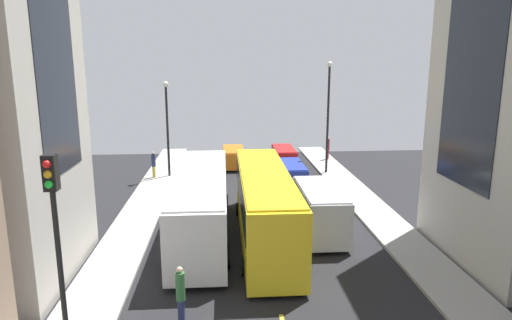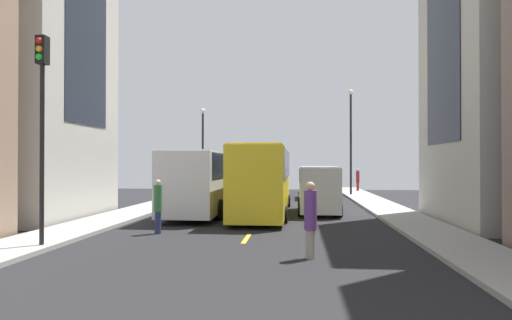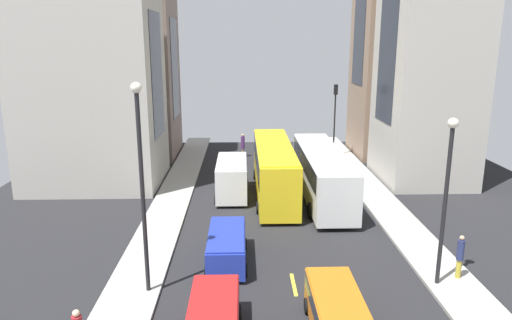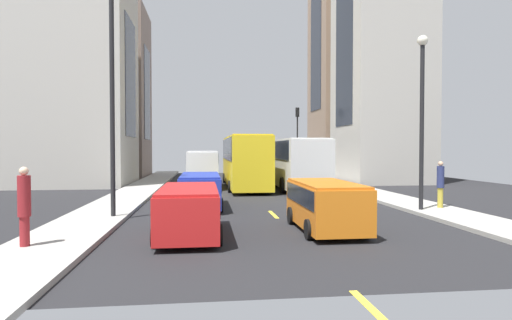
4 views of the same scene
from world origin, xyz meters
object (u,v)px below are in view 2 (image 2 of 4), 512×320
at_px(delivery_van_white, 318,186).
at_px(pedestrian_waiting_curb, 189,181).
at_px(car_orange_0, 265,183).
at_px(city_bus_white, 210,176).
at_px(pedestrian_crossing_near, 310,218).
at_px(pedestrian_crossing_mid, 358,179).
at_px(streetcar_yellow, 265,175).
at_px(car_red_2, 313,183).
at_px(traffic_light_near_corner, 42,101).
at_px(pedestrian_walking_far, 158,205).
at_px(car_blue_1, 313,187).

bearing_deg(delivery_van_white, pedestrian_waiting_curb, 130.14).
relative_size(car_orange_0, pedestrian_waiting_curb, 2.10).
relative_size(city_bus_white, pedestrian_crossing_near, 5.70).
distance_m(car_orange_0, pedestrian_crossing_mid, 8.93).
height_order(city_bus_white, pedestrian_crossing_near, city_bus_white).
relative_size(streetcar_yellow, delivery_van_white, 2.31).
bearing_deg(city_bus_white, car_red_2, 67.98).
relative_size(city_bus_white, traffic_light_near_corner, 1.89).
bearing_deg(pedestrian_walking_far, traffic_light_near_corner, 49.32).
bearing_deg(car_red_2, car_blue_1, -92.52).
relative_size(delivery_van_white, pedestrian_walking_far, 2.54).
bearing_deg(car_red_2, pedestrian_crossing_near, -92.24).
relative_size(streetcar_yellow, pedestrian_waiting_curb, 6.08).
height_order(car_orange_0, car_red_2, car_orange_0).
height_order(car_blue_1, car_red_2, car_blue_1).
xyz_separation_m(city_bus_white, pedestrian_crossing_near, (5.39, -12.08, -0.84)).
distance_m(city_bus_white, pedestrian_crossing_near, 13.26).
xyz_separation_m(city_bus_white, car_blue_1, (6.21, 9.75, -1.09)).
xyz_separation_m(delivery_van_white, pedestrian_crossing_mid, (4.57, 17.99, -0.24)).
height_order(car_red_2, pedestrian_crossing_near, pedestrian_crossing_near).
xyz_separation_m(car_red_2, pedestrian_waiting_curb, (-10.75, -4.18, 0.34)).
xyz_separation_m(pedestrian_waiting_curb, traffic_light_near_corner, (1.23, -23.46, 3.45)).
height_order(car_orange_0, traffic_light_near_corner, traffic_light_near_corner).
relative_size(car_orange_0, traffic_light_near_corner, 0.65).
distance_m(pedestrian_walking_far, traffic_light_near_corner, 5.60).
distance_m(city_bus_white, traffic_light_near_corner, 12.28).
xyz_separation_m(car_red_2, pedestrian_crossing_mid, (4.24, 1.44, 0.37)).
relative_size(pedestrian_crossing_near, pedestrian_crossing_mid, 1.04).
bearing_deg(city_bus_white, pedestrian_waiting_curb, 109.75).
height_order(car_blue_1, traffic_light_near_corner, traffic_light_near_corner).
xyz_separation_m(pedestrian_waiting_curb, pedestrian_crossing_mid, (14.99, 5.62, 0.03)).
bearing_deg(car_blue_1, traffic_light_near_corner, -113.42).
xyz_separation_m(delivery_van_white, car_red_2, (0.33, 16.54, -0.60)).
bearing_deg(pedestrian_crossing_mid, car_orange_0, -131.42).
relative_size(city_bus_white, delivery_van_white, 2.34).
distance_m(streetcar_yellow, traffic_light_near_corner, 12.68).
relative_size(pedestrian_crossing_mid, traffic_light_near_corner, 0.32).
distance_m(car_blue_1, traffic_light_near_corner, 23.56).
relative_size(car_blue_1, pedestrian_crossing_mid, 2.17).
height_order(city_bus_white, car_orange_0, city_bus_white).
bearing_deg(pedestrian_waiting_curb, car_orange_0, -110.41).
height_order(delivery_van_white, pedestrian_crossing_near, delivery_van_white).
xyz_separation_m(city_bus_white, streetcar_yellow, (3.22, -0.87, 0.11)).
xyz_separation_m(delivery_van_white, car_orange_0, (-4.16, 16.10, -0.56)).
bearing_deg(pedestrian_crossing_mid, traffic_light_near_corner, -78.95).
distance_m(pedestrian_walking_far, pedestrian_crossing_near, 6.95).
height_order(delivery_van_white, traffic_light_near_corner, traffic_light_near_corner).
distance_m(delivery_van_white, pedestrian_waiting_curb, 16.17).
bearing_deg(streetcar_yellow, city_bus_white, 164.90).
bearing_deg(streetcar_yellow, car_blue_1, 74.27).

